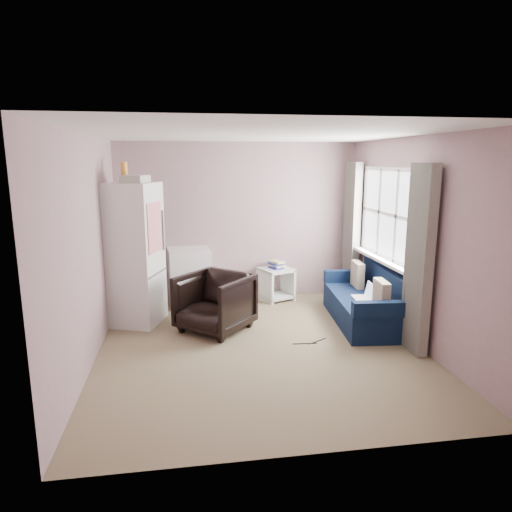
{
  "coord_description": "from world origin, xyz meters",
  "views": [
    {
      "loc": [
        -0.85,
        -5.11,
        2.21
      ],
      "look_at": [
        0.05,
        0.6,
        1.0
      ],
      "focal_mm": 32.0,
      "sensor_mm": 36.0,
      "label": 1
    }
  ],
  "objects_px": {
    "washing_machine": "(189,275)",
    "side_table": "(276,281)",
    "sofa": "(368,303)",
    "armchair": "(215,300)",
    "fridge": "(133,253)"
  },
  "relations": [
    {
      "from": "armchair",
      "to": "sofa",
      "type": "xyz_separation_m",
      "value": [
        2.12,
        -0.02,
        -0.14
      ]
    },
    {
      "from": "armchair",
      "to": "washing_machine",
      "type": "xyz_separation_m",
      "value": [
        -0.32,
        1.2,
        0.04
      ]
    },
    {
      "from": "sofa",
      "to": "washing_machine",
      "type": "bearing_deg",
      "value": 158.73
    },
    {
      "from": "washing_machine",
      "to": "sofa",
      "type": "distance_m",
      "value": 2.73
    },
    {
      "from": "side_table",
      "to": "sofa",
      "type": "bearing_deg",
      "value": -50.26
    },
    {
      "from": "armchair",
      "to": "fridge",
      "type": "height_order",
      "value": "fridge"
    },
    {
      "from": "side_table",
      "to": "sofa",
      "type": "relative_size",
      "value": 0.35
    },
    {
      "from": "washing_machine",
      "to": "sofa",
      "type": "bearing_deg",
      "value": -32.72
    },
    {
      "from": "washing_machine",
      "to": "side_table",
      "type": "xyz_separation_m",
      "value": [
        1.39,
        0.04,
        -0.16
      ]
    },
    {
      "from": "armchair",
      "to": "side_table",
      "type": "distance_m",
      "value": 1.64
    },
    {
      "from": "fridge",
      "to": "sofa",
      "type": "relative_size",
      "value": 1.22
    },
    {
      "from": "washing_machine",
      "to": "sofa",
      "type": "xyz_separation_m",
      "value": [
        2.43,
        -1.22,
        -0.18
      ]
    },
    {
      "from": "armchair",
      "to": "fridge",
      "type": "distance_m",
      "value": 1.29
    },
    {
      "from": "fridge",
      "to": "washing_machine",
      "type": "xyz_separation_m",
      "value": [
        0.74,
        0.71,
        -0.52
      ]
    },
    {
      "from": "sofa",
      "to": "armchair",
      "type": "bearing_deg",
      "value": -175.19
    }
  ]
}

